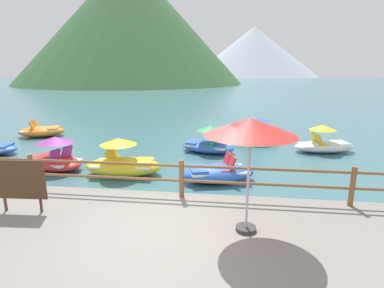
{
  "coord_description": "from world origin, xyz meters",
  "views": [
    {
      "loc": [
        1.13,
        -5.35,
        3.48
      ],
      "look_at": [
        -0.18,
        5.0,
        0.9
      ],
      "focal_mm": 28.3,
      "sensor_mm": 36.0,
      "label": 1
    }
  ],
  "objects_px": {
    "pedal_boat_7": "(218,173)",
    "pedal_boat_6": "(208,143)",
    "sign_board": "(20,181)",
    "pedal_boat_3": "(257,133)",
    "pedal_boat_4": "(123,163)",
    "pedal_boat_2": "(42,131)",
    "beach_umbrella": "(251,128)",
    "pedal_boat_1": "(324,144)",
    "pedal_boat_5": "(55,158)"
  },
  "relations": [
    {
      "from": "beach_umbrella",
      "to": "pedal_boat_7",
      "type": "xyz_separation_m",
      "value": [
        -0.71,
        3.68,
        -2.16
      ]
    },
    {
      "from": "pedal_boat_3",
      "to": "pedal_boat_4",
      "type": "distance_m",
      "value": 7.32
    },
    {
      "from": "sign_board",
      "to": "beach_umbrella",
      "type": "bearing_deg",
      "value": -2.47
    },
    {
      "from": "sign_board",
      "to": "pedal_boat_3",
      "type": "distance_m",
      "value": 10.89
    },
    {
      "from": "beach_umbrella",
      "to": "pedal_boat_4",
      "type": "bearing_deg",
      "value": 135.06
    },
    {
      "from": "sign_board",
      "to": "pedal_boat_2",
      "type": "xyz_separation_m",
      "value": [
        -5.41,
        8.97,
        -0.84
      ]
    },
    {
      "from": "pedal_boat_5",
      "to": "beach_umbrella",
      "type": "bearing_deg",
      "value": -32.58
    },
    {
      "from": "pedal_boat_2",
      "to": "pedal_boat_3",
      "type": "relative_size",
      "value": 1.03
    },
    {
      "from": "sign_board",
      "to": "pedal_boat_4",
      "type": "height_order",
      "value": "sign_board"
    },
    {
      "from": "pedal_boat_7",
      "to": "pedal_boat_1",
      "type": "bearing_deg",
      "value": 43.29
    },
    {
      "from": "pedal_boat_6",
      "to": "pedal_boat_7",
      "type": "bearing_deg",
      "value": -80.75
    },
    {
      "from": "pedal_boat_6",
      "to": "pedal_boat_7",
      "type": "distance_m",
      "value": 3.52
    },
    {
      "from": "sign_board",
      "to": "pedal_boat_1",
      "type": "distance_m",
      "value": 11.49
    },
    {
      "from": "pedal_boat_1",
      "to": "pedal_boat_4",
      "type": "height_order",
      "value": "pedal_boat_4"
    },
    {
      "from": "beach_umbrella",
      "to": "pedal_boat_6",
      "type": "distance_m",
      "value": 7.56
    },
    {
      "from": "beach_umbrella",
      "to": "pedal_boat_3",
      "type": "distance_m",
      "value": 9.64
    },
    {
      "from": "pedal_boat_7",
      "to": "pedal_boat_2",
      "type": "bearing_deg",
      "value": 150.15
    },
    {
      "from": "pedal_boat_5",
      "to": "pedal_boat_7",
      "type": "xyz_separation_m",
      "value": [
        5.82,
        -0.49,
        -0.11
      ]
    },
    {
      "from": "pedal_boat_1",
      "to": "pedal_boat_2",
      "type": "relative_size",
      "value": 1.04
    },
    {
      "from": "pedal_boat_4",
      "to": "sign_board",
      "type": "bearing_deg",
      "value": -104.85
    },
    {
      "from": "sign_board",
      "to": "pedal_boat_6",
      "type": "height_order",
      "value": "sign_board"
    },
    {
      "from": "pedal_boat_3",
      "to": "pedal_boat_4",
      "type": "bearing_deg",
      "value": -131.55
    },
    {
      "from": "pedal_boat_1",
      "to": "pedal_boat_6",
      "type": "relative_size",
      "value": 1.06
    },
    {
      "from": "pedal_boat_7",
      "to": "pedal_boat_6",
      "type": "bearing_deg",
      "value": 99.25
    },
    {
      "from": "sign_board",
      "to": "pedal_boat_2",
      "type": "bearing_deg",
      "value": 121.11
    },
    {
      "from": "pedal_boat_1",
      "to": "pedal_boat_3",
      "type": "distance_m",
      "value": 3.15
    },
    {
      "from": "pedal_boat_3",
      "to": "pedal_boat_5",
      "type": "xyz_separation_m",
      "value": [
        -7.48,
        -5.2,
        -0.02
      ]
    },
    {
      "from": "pedal_boat_3",
      "to": "pedal_boat_2",
      "type": "bearing_deg",
      "value": -178.99
    },
    {
      "from": "beach_umbrella",
      "to": "pedal_boat_6",
      "type": "bearing_deg",
      "value": 100.12
    },
    {
      "from": "pedal_boat_2",
      "to": "pedal_boat_3",
      "type": "distance_m",
      "value": 11.25
    },
    {
      "from": "pedal_boat_1",
      "to": "pedal_boat_4",
      "type": "distance_m",
      "value": 8.55
    },
    {
      "from": "beach_umbrella",
      "to": "pedal_boat_6",
      "type": "xyz_separation_m",
      "value": [
        -1.28,
        7.16,
        -2.06
      ]
    },
    {
      "from": "beach_umbrella",
      "to": "pedal_boat_1",
      "type": "distance_m",
      "value": 8.9
    },
    {
      "from": "beach_umbrella",
      "to": "pedal_boat_4",
      "type": "height_order",
      "value": "beach_umbrella"
    },
    {
      "from": "pedal_boat_1",
      "to": "pedal_boat_7",
      "type": "height_order",
      "value": "pedal_boat_1"
    },
    {
      "from": "pedal_boat_2",
      "to": "beach_umbrella",
      "type": "bearing_deg",
      "value": -41.72
    },
    {
      "from": "pedal_boat_1",
      "to": "pedal_boat_3",
      "type": "relative_size",
      "value": 1.08
    },
    {
      "from": "pedal_boat_1",
      "to": "pedal_boat_6",
      "type": "bearing_deg",
      "value": -172.33
    },
    {
      "from": "pedal_boat_3",
      "to": "pedal_boat_7",
      "type": "bearing_deg",
      "value": -106.27
    },
    {
      "from": "beach_umbrella",
      "to": "pedal_boat_7",
      "type": "distance_m",
      "value": 4.32
    },
    {
      "from": "beach_umbrella",
      "to": "pedal_boat_7",
      "type": "height_order",
      "value": "beach_umbrella"
    },
    {
      "from": "pedal_boat_2",
      "to": "pedal_boat_1",
      "type": "bearing_deg",
      "value": -5.53
    },
    {
      "from": "beach_umbrella",
      "to": "pedal_boat_5",
      "type": "relative_size",
      "value": 0.89
    },
    {
      "from": "pedal_boat_4",
      "to": "pedal_boat_5",
      "type": "xyz_separation_m",
      "value": [
        -2.63,
        0.28,
        -0.02
      ]
    },
    {
      "from": "pedal_boat_3",
      "to": "pedal_boat_6",
      "type": "distance_m",
      "value": 3.15
    },
    {
      "from": "pedal_boat_2",
      "to": "pedal_boat_3",
      "type": "xyz_separation_m",
      "value": [
        11.25,
        0.2,
        0.14
      ]
    },
    {
      "from": "pedal_boat_4",
      "to": "pedal_boat_6",
      "type": "height_order",
      "value": "pedal_boat_4"
    },
    {
      "from": "pedal_boat_5",
      "to": "pedal_boat_7",
      "type": "bearing_deg",
      "value": -4.85
    },
    {
      "from": "beach_umbrella",
      "to": "pedal_boat_2",
      "type": "bearing_deg",
      "value": 138.28
    },
    {
      "from": "pedal_boat_5",
      "to": "pedal_boat_3",
      "type": "bearing_deg",
      "value": 34.82
    }
  ]
}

